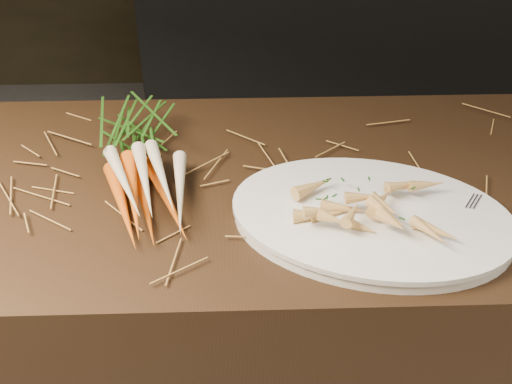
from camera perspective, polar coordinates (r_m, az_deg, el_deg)
main_counter at (r=1.61m, az=5.07°, el=-11.99°), size 2.40×0.70×0.90m
back_counter at (r=3.22m, az=6.97°, el=13.93°), size 1.82×0.62×0.84m
straw_bedding at (r=1.31m, az=6.14°, el=1.39°), size 1.40×0.60×0.02m
root_veg_bunch at (r=1.33m, az=-10.70°, el=3.48°), size 0.26×0.49×0.09m
serving_platter at (r=1.20m, az=10.16°, el=-2.52°), size 0.58×0.46×0.03m
roasted_veg_heap at (r=1.17m, az=10.38°, el=-0.93°), size 0.29×0.24×0.06m
serving_fork at (r=1.18m, az=18.91°, el=-3.77°), size 0.12×0.17×0.00m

